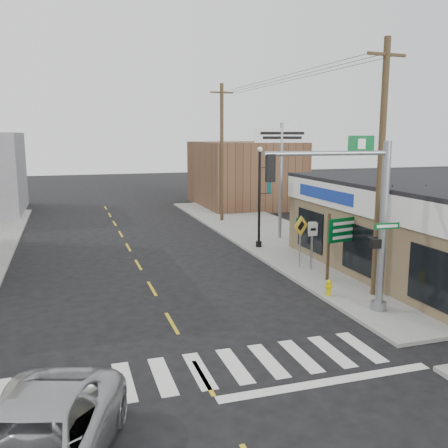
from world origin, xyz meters
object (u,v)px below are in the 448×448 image
object	(u,v)px
dance_center_sign	(281,152)
lamp_post	(260,190)
traffic_signal_pole	(366,209)
utility_pole_near	(381,168)
bare_tree	(409,193)
utility_pole_far	(222,151)
guide_sign	(343,237)
fire_hydrant	(329,287)

from	to	relation	value
dance_center_sign	lamp_post	bearing A→B (deg)	-124.57
traffic_signal_pole	utility_pole_near	distance (m)	2.56
traffic_signal_pole	lamp_post	distance (m)	10.70
traffic_signal_pole	bare_tree	bearing A→B (deg)	36.26
utility_pole_far	guide_sign	bearing A→B (deg)	-90.33
traffic_signal_pole	fire_hydrant	distance (m)	3.83
dance_center_sign	utility_pole_far	xyz separation A→B (m)	(-1.50, 6.91, -0.19)
traffic_signal_pole	bare_tree	xyz separation A→B (m)	(3.44, 2.23, 0.19)
guide_sign	fire_hydrant	world-z (taller)	guide_sign
traffic_signal_pole	utility_pole_far	size ratio (longest dim) A/B	0.63
dance_center_sign	utility_pole_far	distance (m)	7.08
fire_hydrant	utility_pole_near	size ratio (longest dim) A/B	0.07
guide_sign	bare_tree	size ratio (longest dim) A/B	0.59
utility_pole_near	utility_pole_far	bearing A→B (deg)	87.33
lamp_post	fire_hydrant	bearing A→B (deg)	-93.74
fire_hydrant	dance_center_sign	distance (m)	12.06
traffic_signal_pole	dance_center_sign	size ratio (longest dim) A/B	0.90
utility_pole_near	fire_hydrant	bearing A→B (deg)	162.96
utility_pole_near	dance_center_sign	bearing A→B (deg)	80.71
guide_sign	utility_pole_far	bearing A→B (deg)	78.70
guide_sign	fire_hydrant	bearing A→B (deg)	-144.86
fire_hydrant	lamp_post	bearing A→B (deg)	85.97
dance_center_sign	guide_sign	bearing A→B (deg)	-85.18
guide_sign	fire_hydrant	xyz separation A→B (m)	(-1.65, -1.84, -1.52)
utility_pole_near	bare_tree	bearing A→B (deg)	15.54
fire_hydrant	bare_tree	bearing A→B (deg)	4.46
lamp_post	dance_center_sign	distance (m)	3.49
traffic_signal_pole	utility_pole_near	world-z (taller)	utility_pole_near
dance_center_sign	utility_pole_near	size ratio (longest dim) A/B	0.71
bare_tree	utility_pole_far	size ratio (longest dim) A/B	0.51
guide_sign	traffic_signal_pole	bearing A→B (deg)	-124.20
guide_sign	lamp_post	bearing A→B (deg)	85.63
fire_hydrant	guide_sign	bearing A→B (deg)	48.07
utility_pole_near	utility_pole_far	xyz separation A→B (m)	(-0.56, 18.04, 0.02)
guide_sign	bare_tree	distance (m)	3.19
fire_hydrant	bare_tree	world-z (taller)	bare_tree
traffic_signal_pole	fire_hydrant	world-z (taller)	traffic_signal_pole
fire_hydrant	bare_tree	distance (m)	5.03
guide_sign	dance_center_sign	bearing A→B (deg)	70.34
lamp_post	bare_tree	distance (m)	8.98
guide_sign	utility_pole_near	xyz separation A→B (m)	(0.11, -2.23, 3.06)
utility_pole_near	utility_pole_far	distance (m)	18.04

